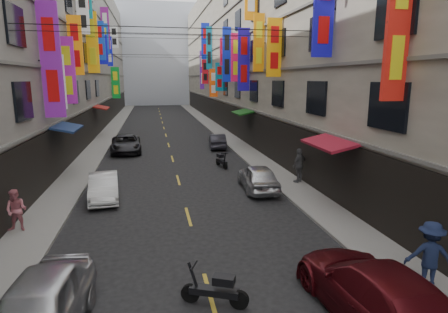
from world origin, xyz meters
name	(u,v)px	position (x,y,z in m)	size (l,w,h in m)	color
sidewalk_left	(106,136)	(-6.00, 42.00, 0.06)	(2.00, 90.00, 0.12)	slate
sidewalk_right	(222,133)	(6.00, 42.00, 0.06)	(2.00, 90.00, 0.12)	slate
building_row_left	(33,38)	(-11.99, 42.00, 9.49)	(10.14, 90.00, 19.00)	gray
building_row_right	(278,43)	(11.99, 42.00, 9.49)	(10.14, 90.00, 19.00)	#ACA290
haze_block	(156,55)	(0.00, 92.00, 11.00)	(18.00, 8.00, 22.00)	silver
shop_signage	(165,37)	(-0.03, 35.11, 9.10)	(14.00, 55.00, 12.92)	#0E31A5
street_awnings	(154,125)	(-1.26, 26.00, 3.00)	(13.99, 35.20, 0.41)	#144B1C
overhead_cables	(169,34)	(0.00, 30.00, 8.80)	(14.00, 38.04, 1.24)	black
lane_markings	(167,140)	(0.00, 39.00, 0.00)	(0.12, 80.20, 0.01)	gold
scooter_crossing	(216,290)	(0.07, 11.46, 0.44)	(1.69, 0.89, 1.14)	black
scooter_far_right	(221,161)	(3.06, 26.71, 0.44)	(0.63, 1.79, 1.14)	black
car_left_near	(37,312)	(-4.00, 10.83, 0.75)	(1.78, 4.43, 1.51)	silver
car_left_mid	(104,187)	(-3.79, 21.08, 0.63)	(1.33, 3.82, 1.26)	silver
car_left_far	(126,144)	(-3.48, 33.18, 0.69)	(2.29, 4.98, 1.38)	black
car_right_near	(376,293)	(3.72, 10.09, 0.77)	(2.15, 5.28, 1.53)	#520E14
car_right_mid	(258,177)	(4.00, 21.22, 0.70)	(1.64, 4.08, 1.39)	silver
car_right_far	(217,141)	(4.00, 33.69, 0.61)	(1.29, 3.69, 1.22)	#2A2932
pedestrian_lfar	(16,210)	(-6.50, 17.43, 0.93)	(0.78, 0.54, 1.61)	#C76975
pedestrian_rnear	(430,255)	(5.89, 11.02, 1.07)	(1.23, 0.64, 1.91)	#151E3B
pedestrian_rfar	(299,165)	(6.53, 21.84, 1.08)	(1.12, 0.64, 1.92)	#505052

